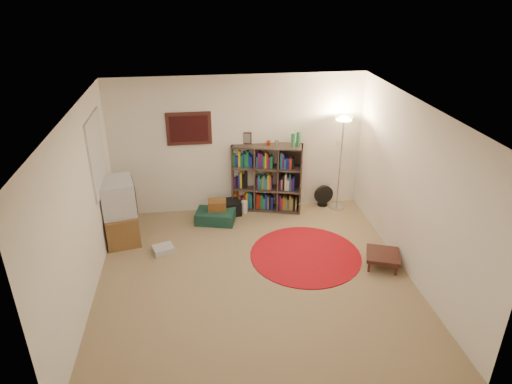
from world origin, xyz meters
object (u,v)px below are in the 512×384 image
floor_lamp (343,133)px  suitcase (216,216)px  floor_fan (324,196)px  tv_stand (120,212)px  side_table (383,256)px  bookshelf (266,179)px

floor_lamp → suitcase: 2.70m
floor_lamp → floor_fan: 1.30m
floor_lamp → tv_stand: bearing=-170.7°
floor_lamp → side_table: floor_lamp is taller
floor_lamp → tv_stand: (-3.87, -0.64, -0.96)m
floor_lamp → side_table: (0.12, -1.95, -1.30)m
floor_fan → side_table: floor_fan is taller
bookshelf → side_table: bearing=-40.7°
floor_lamp → floor_fan: (-0.23, 0.12, -1.27)m
floor_fan → side_table: size_ratio=0.67×
bookshelf → tv_stand: bearing=-148.3°
tv_stand → side_table: tv_stand is taller
bookshelf → tv_stand: 2.65m
floor_fan → side_table: bearing=-91.5°
suitcase → bookshelf: bearing=36.5°
bookshelf → floor_fan: bearing=12.7°
floor_lamp → bookshelf: bearing=173.6°
floor_lamp → tv_stand: 4.03m
side_table → bookshelf: bearing=124.8°
bookshelf → suitcase: (-0.97, -0.40, -0.51)m
tv_stand → side_table: size_ratio=1.74×
bookshelf → floor_lamp: floor_lamp is taller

